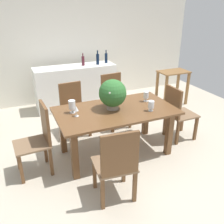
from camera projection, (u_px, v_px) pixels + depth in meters
ground_plane at (113, 149)px, 4.14m from camera, size 7.04×7.04×0.00m
back_wall at (69, 46)px, 5.79m from camera, size 6.40×0.10×2.60m
dining_table at (116, 117)px, 3.78m from camera, size 1.80×1.00×0.76m
chair_far_right at (114, 98)px, 4.77m from camera, size 0.50×0.52×1.01m
chair_foot_end at (177, 111)px, 4.24m from camera, size 0.47×0.45×0.97m
chair_near_left at (117, 163)px, 2.85m from camera, size 0.52×0.50×0.99m
chair_head_end at (39, 137)px, 3.40m from camera, size 0.49×0.45×1.02m
chair_far_left at (73, 106)px, 4.49m from camera, size 0.49×0.51×0.93m
flower_centerpiece at (113, 94)px, 3.66m from camera, size 0.41×0.41×0.46m
crystal_vase_left at (146, 96)px, 4.00m from camera, size 0.08×0.08×0.17m
crystal_vase_center_near at (72, 105)px, 3.58m from camera, size 0.10×0.10×0.19m
crystal_vase_right at (151, 105)px, 3.65m from camera, size 0.09×0.09×0.16m
wine_glass at (76, 109)px, 3.47m from camera, size 0.07×0.07×0.16m
kitchen_counter at (76, 87)px, 5.62m from camera, size 1.79×0.53×0.96m
wine_bottle_clear at (83, 61)px, 5.45m from camera, size 0.07×0.07×0.27m
wine_bottle_tall at (98, 59)px, 5.53m from camera, size 0.07×0.07×0.31m
wine_bottle_dark at (106, 58)px, 5.68m from camera, size 0.06×0.06×0.29m
side_table at (173, 80)px, 5.75m from camera, size 0.68×0.44×0.79m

